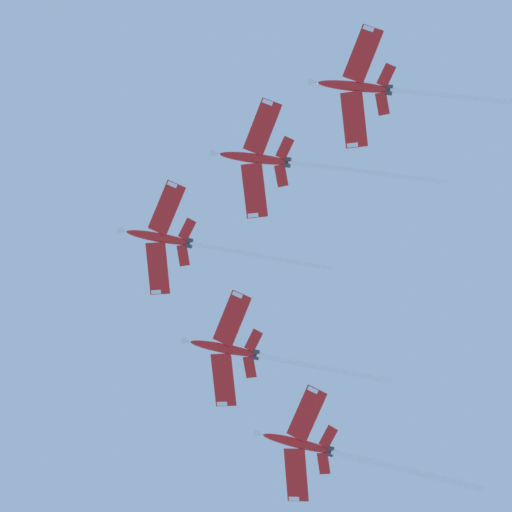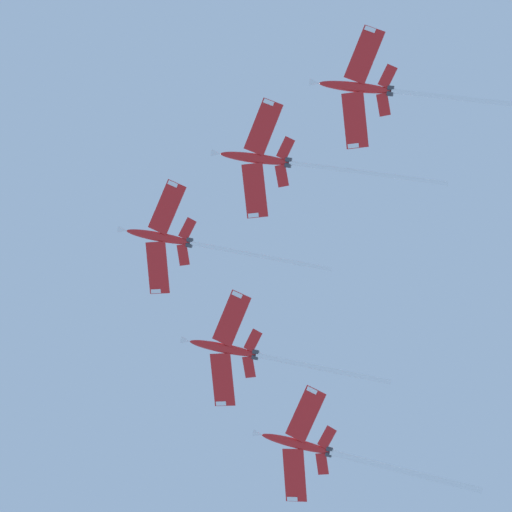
# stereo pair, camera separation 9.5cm
# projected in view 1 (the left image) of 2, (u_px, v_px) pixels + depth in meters

# --- Properties ---
(jet_lead) EXTENTS (20.77, 34.80, 11.31)m
(jet_lead) POSITION_uv_depth(u_px,v_px,m) (179.00, 241.00, 160.78)
(jet_lead) COLOR red
(jet_left_wing) EXTENTS (21.88, 35.40, 11.09)m
(jet_left_wing) POSITION_uv_depth(u_px,v_px,m) (279.00, 161.00, 154.40)
(jet_left_wing) COLOR red
(jet_right_wing) EXTENTS (20.39, 32.69, 11.04)m
(jet_right_wing) POSITION_uv_depth(u_px,v_px,m) (248.00, 353.00, 157.15)
(jet_right_wing) COLOR red
(jet_left_outer) EXTENTS (20.30, 31.75, 10.39)m
(jet_left_outer) POSITION_uv_depth(u_px,v_px,m) (379.00, 89.00, 150.72)
(jet_left_outer) COLOR red
(jet_right_outer) EXTENTS (20.74, 34.95, 12.16)m
(jet_right_outer) POSITION_uv_depth(u_px,v_px,m) (335.00, 453.00, 154.99)
(jet_right_outer) COLOR red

